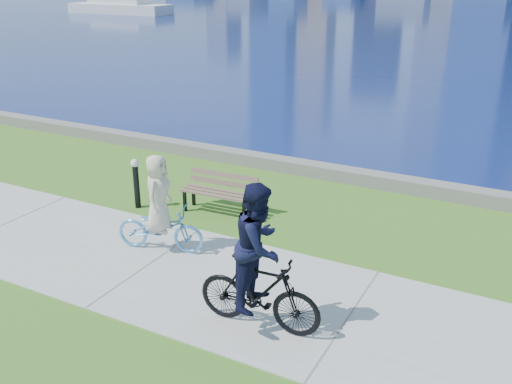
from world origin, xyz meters
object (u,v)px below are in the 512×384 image
Objects in this scene: park_bench at (220,190)px; cyclist_man at (259,270)px; cyclist_woman at (159,216)px; bollard_lamp at (136,180)px.

park_bench is 0.74× the size of cyclist_man.
cyclist_woman is 0.83× the size of cyclist_man.
park_bench is at bearing 34.47° from cyclist_man.
cyclist_man is (4.83, -2.99, 0.34)m from bollard_lamp.
cyclist_woman reaches higher than bollard_lamp.
bollard_lamp is 0.50× the size of cyclist_man.
cyclist_man is (2.98, -1.44, 0.27)m from cyclist_woman.
cyclist_woman is 3.32m from cyclist_man.
cyclist_woman is (-0.03, -2.23, 0.20)m from park_bench.
cyclist_man is at bearing -130.54° from cyclist_woman.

